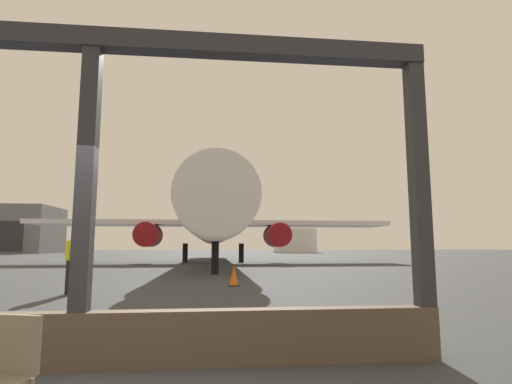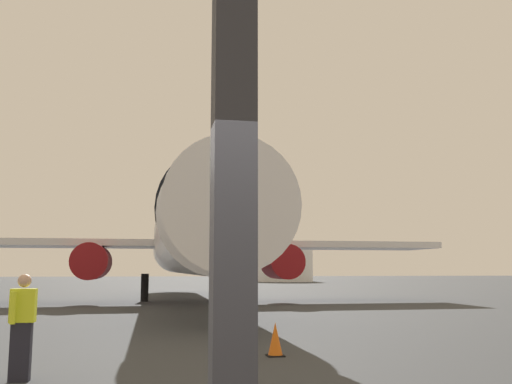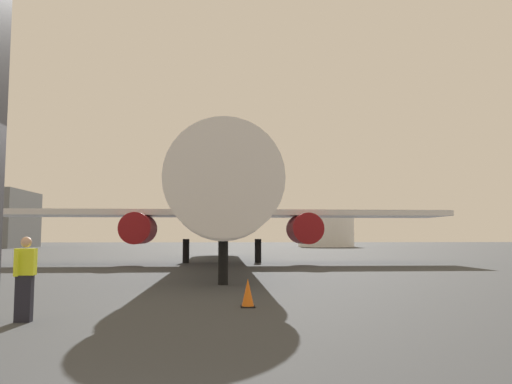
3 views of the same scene
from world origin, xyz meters
TOP-DOWN VIEW (x-y plane):
  - ground_plane at (0.00, 40.00)m, footprint 220.00×220.00m
  - airplane at (1.66, 29.04)m, footprint 29.11×35.41m
  - ground_crew_worker at (-2.46, 7.43)m, footprint 0.40×0.52m
  - traffic_cone at (2.25, 9.30)m, footprint 0.36×0.36m
  - fuel_storage_tank at (19.42, 82.13)m, footprint 9.44×9.44m

SIDE VIEW (x-z plane):
  - ground_plane at x=0.00m, z-range 0.00..0.00m
  - traffic_cone at x=2.25m, z-range -0.02..0.69m
  - ground_crew_worker at x=-2.46m, z-range 0.03..1.77m
  - fuel_storage_tank at x=19.42m, z-range 0.00..5.03m
  - airplane at x=1.66m, z-range -1.72..8.77m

